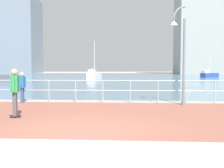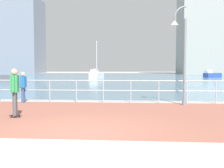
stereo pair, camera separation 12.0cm
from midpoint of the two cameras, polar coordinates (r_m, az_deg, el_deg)
ground at (r=46.48m, az=2.58°, el=1.36°), size 220.00×220.00×0.00m
brick_paving at (r=9.41m, az=-3.83°, el=-7.00°), size 28.00×6.70×0.01m
harbor_water at (r=57.55m, az=2.88°, el=1.77°), size 180.00×88.00×0.00m
waterfront_railing at (r=12.61m, az=-1.73°, el=-0.73°), size 25.25×0.06×1.15m
lamppost at (r=12.15m, az=15.97°, el=7.39°), size 0.80×0.42×4.66m
skateboarder at (r=9.30m, az=-21.18°, el=-0.93°), size 0.41×0.56×1.72m
bystander at (r=13.32m, az=-19.56°, el=-0.18°), size 0.25×0.55×1.56m
sailboat_blue at (r=45.64m, az=-3.53°, el=2.14°), size 2.20×5.06×6.87m
sailboat_teal at (r=54.34m, az=22.11°, el=2.00°), size 4.20×3.40×5.88m
tower_glass at (r=92.94m, az=21.03°, el=14.92°), size 17.80×13.21×42.71m
tower_concrete at (r=119.05m, az=-19.69°, el=10.39°), size 15.30×14.64×34.59m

